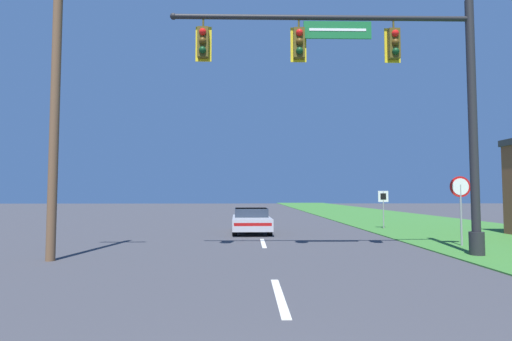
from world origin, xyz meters
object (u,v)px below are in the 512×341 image
Objects in this scene: car_ahead at (251,220)px; stop_sign at (460,195)px; route_sign_post at (383,201)px; signal_mast at (391,88)px; utility_pole_near at (55,105)px.

stop_sign is (7.57, -5.52, 1.26)m from car_ahead.
car_ahead is 2.24× the size of route_sign_post.
signal_mast is 9.98m from car_ahead.
signal_mast is at bearing -145.78° from stop_sign.
utility_pole_near is (-13.34, -2.80, 2.61)m from stop_sign.
utility_pole_near is (-10.06, -0.57, -0.72)m from signal_mast.
stop_sign is at bearing -86.98° from route_sign_post.
route_sign_post is (-0.38, 7.20, -0.34)m from stop_sign.
utility_pole_near reaches higher than car_ahead.
stop_sign reaches higher than route_sign_post.
utility_pole_near is at bearing -176.77° from signal_mast.
stop_sign is at bearing 11.87° from utility_pole_near.
signal_mast reaches higher than route_sign_post.
stop_sign reaches higher than car_ahead.
signal_mast is 3.85× the size of stop_sign.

